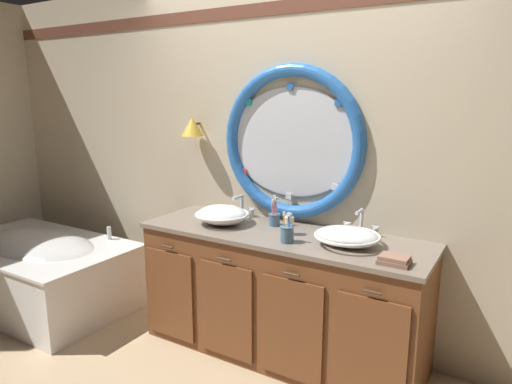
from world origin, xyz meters
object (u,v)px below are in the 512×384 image
at_px(soap_dispenser, 289,225).
at_px(folded_hand_towel, 394,260).
at_px(toothbrush_holder_left, 274,218).
at_px(toothbrush_holder_right, 287,233).
at_px(sink_basin_left, 222,215).
at_px(sink_basin_right, 347,236).
at_px(bathtub, 38,267).

relative_size(soap_dispenser, folded_hand_towel, 0.91).
bearing_deg(toothbrush_holder_left, toothbrush_holder_right, -49.03).
distance_m(toothbrush_holder_left, soap_dispenser, 0.23).
height_order(toothbrush_holder_left, toothbrush_holder_right, toothbrush_holder_left).
xyz_separation_m(sink_basin_left, toothbrush_holder_right, (0.58, -0.13, -0.01)).
relative_size(sink_basin_right, soap_dispenser, 2.67).
relative_size(bathtub, toothbrush_holder_left, 7.58).
bearing_deg(toothbrush_holder_right, soap_dispenser, 113.04).
distance_m(sink_basin_left, toothbrush_holder_left, 0.37).
distance_m(toothbrush_holder_right, folded_hand_towel, 0.66).
height_order(sink_basin_right, toothbrush_holder_right, toothbrush_holder_right).
height_order(sink_basin_left, folded_hand_towel, sink_basin_left).
height_order(bathtub, toothbrush_holder_left, toothbrush_holder_left).
distance_m(sink_basin_left, folded_hand_towel, 1.25).
xyz_separation_m(bathtub, folded_hand_towel, (2.90, 0.20, 0.56)).
bearing_deg(sink_basin_left, folded_hand_towel, -7.59).
distance_m(bathtub, sink_basin_right, 2.66).
bearing_deg(bathtub, sink_basin_right, 8.11).
xyz_separation_m(toothbrush_holder_right, folded_hand_towel, (0.66, -0.03, -0.03)).
bearing_deg(toothbrush_holder_left, sink_basin_left, -156.51).
xyz_separation_m(toothbrush_holder_left, soap_dispenser, (0.18, -0.13, 0.01)).
bearing_deg(bathtub, toothbrush_holder_left, 14.45).
xyz_separation_m(sink_basin_left, sink_basin_right, (0.92, 0.00, -0.01)).
bearing_deg(sink_basin_right, folded_hand_towel, -27.02).
relative_size(toothbrush_holder_left, soap_dispenser, 1.42).
xyz_separation_m(bathtub, sink_basin_left, (1.65, 0.37, 0.60)).
distance_m(bathtub, soap_dispenser, 2.29).
height_order(sink_basin_left, toothbrush_holder_left, toothbrush_holder_left).
xyz_separation_m(soap_dispenser, folded_hand_towel, (0.72, -0.18, -0.04)).
relative_size(bathtub, toothbrush_holder_right, 8.35).
relative_size(toothbrush_holder_right, soap_dispenser, 1.29).
bearing_deg(toothbrush_holder_right, sink_basin_right, 21.68).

